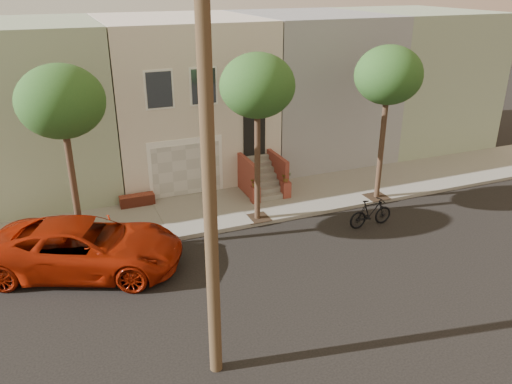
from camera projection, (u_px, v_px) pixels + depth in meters
name	position (u px, v px, depth m)	size (l,w,h in m)	color
ground	(275.00, 277.00, 16.20)	(90.00, 90.00, 0.00)	black
sidewalk	(221.00, 209.00, 20.73)	(40.00, 3.70, 0.15)	gray
house_row	(180.00, 94.00, 24.32)	(33.10, 11.70, 7.00)	beige
tree_left	(61.00, 103.00, 15.56)	(2.70, 2.57, 6.30)	#2D2116
tree_mid	(257.00, 87.00, 17.82)	(2.70, 2.57, 6.30)	#2D2116
tree_right	(388.00, 76.00, 19.73)	(2.70, 2.57, 6.30)	#2D2116
pickup_truck	(86.00, 247.00, 16.27)	(2.82, 6.12, 1.70)	#981D07
motorcycle	(371.00, 213.00, 19.30)	(0.52, 1.85, 1.11)	black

